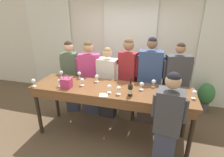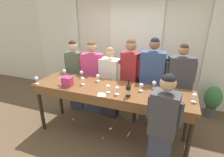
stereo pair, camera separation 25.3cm
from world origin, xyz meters
The scene contains 27 objects.
ground_plane centered at (0.00, 0.00, 0.00)m, with size 18.00×18.00×0.00m, color brown.
wall_back centered at (0.00, 1.82, 1.40)m, with size 12.00×0.06×2.80m.
curtain_panel_left centered at (-2.32, 1.76, 1.34)m, with size 1.34×0.03×2.69m.
curtain_panel_center centered at (0.00, 1.76, 1.34)m, with size 1.34×0.03×2.69m.
tasting_bar centered at (0.00, -0.02, 0.94)m, with size 2.90×0.78×1.03m.
wine_bottle centered at (0.39, -0.21, 1.15)m, with size 0.08×0.08×0.31m.
handbag centered at (-0.77, -0.19, 1.12)m, with size 0.18×0.14×0.24m.
wine_glass_front_left centered at (0.54, 0.07, 1.13)m, with size 0.08×0.08×0.14m.
wine_glass_front_mid centered at (0.19, -0.21, 1.13)m, with size 0.08×0.08×0.14m.
wine_glass_front_right centered at (0.03, -0.19, 1.13)m, with size 0.08×0.08×0.14m.
wine_glass_center_left centered at (-0.92, -0.18, 1.13)m, with size 0.08×0.08×0.14m.
wine_glass_center_mid centered at (-1.13, 0.24, 1.13)m, with size 0.08×0.08×0.14m.
wine_glass_center_right centered at (-0.34, 0.20, 1.13)m, with size 0.08×0.08×0.14m.
wine_glass_back_left centered at (-1.38, -0.30, 1.13)m, with size 0.08×0.08×0.14m.
wine_glass_back_mid centered at (0.73, 0.24, 1.13)m, with size 0.08×0.08×0.14m.
wine_glass_back_right centered at (1.37, -0.04, 1.13)m, with size 0.08×0.08×0.14m.
wine_glass_near_host centered at (-0.54, -0.04, 1.13)m, with size 0.08×0.08×0.14m.
wine_glass_by_bottle centered at (-0.74, 0.28, 1.13)m, with size 0.08×0.08×0.14m.
napkin centered at (-0.03, -0.31, 1.03)m, with size 0.17×0.17×0.00m.
guest_olive_jacket centered at (-1.15, 0.66, 0.89)m, with size 0.46×0.32×1.72m.
guest_pink_top centered at (-0.68, 0.66, 0.90)m, with size 0.57×0.31×1.73m.
guest_cream_sweater centered at (-0.26, 0.66, 0.82)m, with size 0.54×0.32×1.63m.
guest_striped_shirt centered at (0.18, 0.66, 0.98)m, with size 0.47×0.30×1.83m.
guest_navy_coat centered at (0.64, 0.66, 0.94)m, with size 0.57×0.28×1.87m.
guest_beige_cap centered at (1.15, 0.66, 0.91)m, with size 0.57×0.32×1.79m.
host_pouring centered at (0.98, -0.61, 0.84)m, with size 0.46×0.30×1.64m.
potted_plant centered at (1.95, 1.43, 0.43)m, with size 0.37×0.37×0.75m.
Camera 1 is at (0.78, -2.75, 2.35)m, focal length 28.00 mm.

